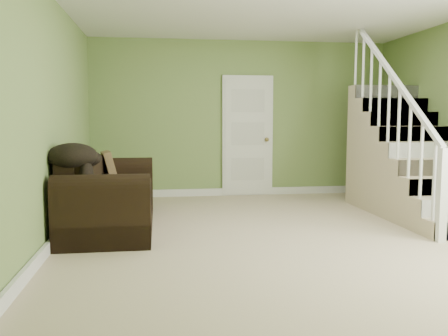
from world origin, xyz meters
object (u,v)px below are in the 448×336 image
object	(u,v)px
side_table	(94,195)
banana	(114,190)
cat	(110,182)
sofa	(107,199)

from	to	relation	value
side_table	banana	size ratio (longest dim) A/B	3.81
side_table	banana	xyz separation A→B (m)	(0.35, -0.99, 0.21)
cat	side_table	bearing A→B (deg)	131.60
sofa	side_table	distance (m)	0.61
banana	sofa	bearing A→B (deg)	97.63
sofa	side_table	world-z (taller)	sofa
cat	sofa	bearing A→B (deg)	135.60
sofa	side_table	size ratio (longest dim) A/B	2.76
sofa	side_table	xyz separation A→B (m)	(-0.23, 0.56, -0.04)
sofa	cat	xyz separation A→B (m)	(0.04, -0.08, 0.22)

